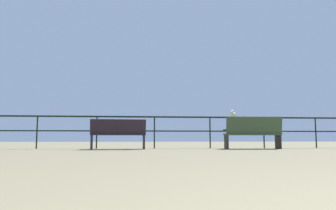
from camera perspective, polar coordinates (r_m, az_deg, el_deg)
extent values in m
cube|color=black|center=(10.11, 2.66, -2.24)|extent=(20.01, 0.05, 0.05)
cube|color=black|center=(10.09, 2.67, -4.80)|extent=(20.01, 0.04, 0.04)
cylinder|color=black|center=(10.46, -22.91, -4.65)|extent=(0.04, 0.04, 1.01)
cylinder|color=black|center=(10.07, -12.95, -4.94)|extent=(0.04, 0.04, 1.01)
cylinder|color=black|center=(10.00, -2.51, -5.08)|extent=(0.04, 0.04, 1.01)
cylinder|color=black|center=(10.26, 7.72, -5.06)|extent=(0.04, 0.04, 1.01)
cylinder|color=black|center=(10.82, 17.17, -4.89)|extent=(0.04, 0.04, 1.01)
cylinder|color=black|center=(11.64, 25.49, -4.64)|extent=(0.04, 0.04, 1.01)
cube|color=black|center=(9.32, -9.12, -5.34)|extent=(1.62, 0.53, 0.05)
cube|color=black|center=(9.12, -9.10, -3.96)|extent=(1.60, 0.22, 0.44)
cube|color=black|center=(9.35, -4.46, -6.74)|extent=(0.06, 0.40, 0.44)
cube|color=black|center=(9.52, -4.53, -4.57)|extent=(0.05, 0.31, 0.04)
cube|color=black|center=(9.35, -13.83, -6.58)|extent=(0.06, 0.40, 0.44)
cube|color=black|center=(9.52, -13.69, -4.42)|extent=(0.05, 0.31, 0.04)
cube|color=#364A2E|center=(9.94, 15.19, -5.22)|extent=(1.72, 0.54, 0.05)
cube|color=#364A2E|center=(9.75, 15.53, -3.62)|extent=(1.70, 0.21, 0.54)
cube|color=black|center=(10.22, 19.56, -6.34)|extent=(0.06, 0.42, 0.44)
cube|color=black|center=(10.39, 19.10, -4.36)|extent=(0.05, 0.33, 0.04)
cube|color=black|center=(9.72, 10.65, -6.62)|extent=(0.06, 0.42, 0.44)
cube|color=black|center=(9.90, 10.36, -4.52)|extent=(0.05, 0.33, 0.04)
ellipsoid|color=silver|center=(10.49, 11.83, -1.69)|extent=(0.30, 0.33, 0.16)
ellipsoid|color=gray|center=(10.49, 11.83, -1.56)|extent=(0.25, 0.29, 0.06)
sphere|color=silver|center=(10.38, 11.61, -1.25)|extent=(0.13, 0.13, 0.13)
cone|color=yellow|center=(10.29, 11.47, -1.22)|extent=(0.07, 0.07, 0.05)
cube|color=gray|center=(10.64, 12.08, -1.70)|extent=(0.12, 0.12, 0.02)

